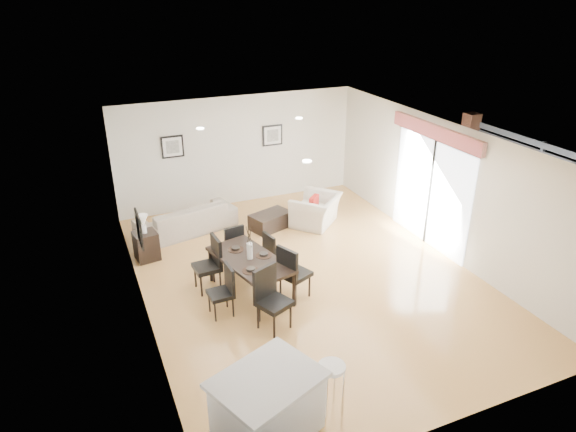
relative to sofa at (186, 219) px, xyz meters
name	(u,v)px	position (x,y,z in m)	size (l,w,h in m)	color
ground	(306,276)	(1.66, -2.80, -0.32)	(8.00, 8.00, 0.00)	tan
wall_back	(238,151)	(1.66, 1.20, 1.03)	(6.00, 0.04, 2.70)	silver
wall_front	(455,340)	(1.66, -6.80, 1.03)	(6.00, 0.04, 2.70)	silver
wall_left	(138,241)	(-1.34, -2.80, 1.03)	(0.04, 8.00, 2.70)	silver
wall_right	(442,188)	(4.66, -2.80, 1.03)	(0.04, 8.00, 2.70)	silver
ceiling	(309,139)	(1.66, -2.80, 2.38)	(6.00, 8.00, 0.02)	white
sofa	(186,219)	(0.00, 0.00, 0.00)	(2.20, 0.86, 0.64)	#9F9180
armchair	(316,210)	(2.84, -0.78, 0.03)	(1.08, 0.94, 0.70)	beige
courtyard_plant_a	(545,218)	(7.29, -3.23, 0.05)	(0.66, 0.58, 0.74)	#3F5E28
courtyard_plant_b	(505,200)	(7.36, -1.97, 0.00)	(0.36, 0.36, 0.65)	#3F5E28
dining_table	(250,262)	(0.49, -2.94, 0.31)	(1.23, 1.85, 0.71)	black
dining_chair_wnear	(225,288)	(-0.11, -3.36, 0.17)	(0.41, 0.41, 0.89)	black
dining_chair_wfar	(211,261)	(-0.10, -2.51, 0.25)	(0.48, 0.48, 1.02)	black
dining_chair_enear	(292,270)	(1.09, -3.40, 0.26)	(0.61, 0.61, 1.04)	black
dining_chair_efar	(273,252)	(1.09, -2.53, 0.17)	(0.46, 0.46, 0.89)	black
dining_chair_head	(270,295)	(0.45, -3.99, 0.27)	(0.62, 0.62, 1.06)	black
dining_chair_foot	(233,243)	(0.50, -1.89, 0.18)	(0.44, 0.44, 0.89)	black
vase	(250,244)	(0.49, -2.94, 0.66)	(0.68, 1.11, 0.63)	white
coffee_table	(271,221)	(1.80, -0.57, -0.14)	(0.91, 0.54, 0.36)	black
side_table	(146,246)	(-1.02, -0.92, -0.03)	(0.44, 0.44, 0.58)	black
table_lamp	(143,221)	(-1.02, -0.92, 0.51)	(0.20, 0.20, 0.39)	white
cushion	(314,203)	(2.74, -0.88, 0.25)	(0.35, 0.11, 0.35)	maroon
kitchen_island	(268,406)	(-0.38, -6.03, 0.12)	(1.51, 1.35, 0.87)	silver
bar_stool	(332,372)	(0.49, -6.03, 0.34)	(0.35, 0.35, 0.77)	white
framed_print_back_left	(172,147)	(0.06, 1.17, 1.33)	(0.52, 0.04, 0.52)	black
framed_print_back_right	(272,135)	(2.56, 1.17, 1.33)	(0.52, 0.04, 0.52)	black
framed_print_left_wall	(139,229)	(-1.31, -3.00, 1.33)	(0.04, 0.52, 0.52)	black
sliding_door	(432,169)	(4.61, -2.50, 1.34)	(0.12, 2.70, 2.57)	white
courtyard	(523,173)	(7.82, -1.93, 0.60)	(6.00, 6.00, 2.00)	gray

